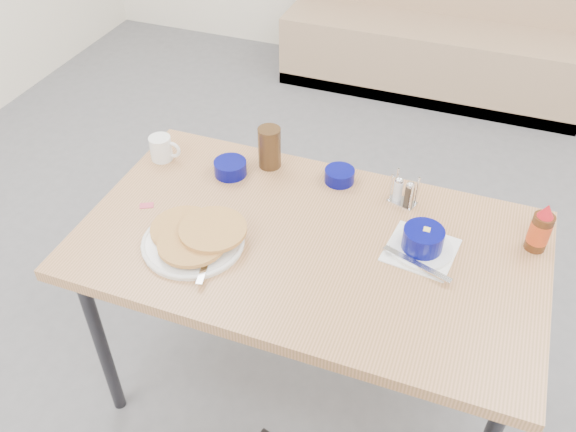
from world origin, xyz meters
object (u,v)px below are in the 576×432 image
(booth_bench, at_px, (436,35))
(butter_bowl, at_px, (339,176))
(amber_tumbler, at_px, (270,147))
(pancake_plate, at_px, (195,238))
(syrup_bottle, at_px, (540,230))
(grits_setting, at_px, (422,242))
(coffee_mug, at_px, (162,148))
(dining_table, at_px, (309,255))
(creamer_bowl, at_px, (230,168))
(condiment_caddy, at_px, (403,193))

(booth_bench, bearing_deg, butter_bowl, -90.02)
(butter_bowl, xyz_separation_m, amber_tumbler, (-0.25, 0.00, 0.05))
(pancake_plate, relative_size, syrup_bottle, 1.90)
(grits_setting, relative_size, syrup_bottle, 1.40)
(amber_tumbler, bearing_deg, booth_bench, 83.43)
(syrup_bottle, bearing_deg, coffee_mug, 179.18)
(dining_table, xyz_separation_m, syrup_bottle, (0.64, 0.20, 0.13))
(dining_table, bearing_deg, coffee_mug, 160.52)
(creamer_bowl, relative_size, syrup_bottle, 0.68)
(dining_table, xyz_separation_m, grits_setting, (0.33, 0.07, 0.10))
(pancake_plate, relative_size, amber_tumbler, 2.11)
(grits_setting, distance_m, syrup_bottle, 0.34)
(dining_table, distance_m, condiment_caddy, 0.37)
(dining_table, height_order, condiment_caddy, condiment_caddy)
(butter_bowl, relative_size, syrup_bottle, 0.61)
(grits_setting, bearing_deg, pancake_plate, -162.42)
(booth_bench, height_order, grits_setting, booth_bench)
(dining_table, relative_size, coffee_mug, 12.31)
(grits_setting, xyz_separation_m, condiment_caddy, (-0.10, 0.21, 0.00))
(pancake_plate, height_order, syrup_bottle, syrup_bottle)
(booth_bench, xyz_separation_m, pancake_plate, (-0.32, -2.67, 0.43))
(pancake_plate, distance_m, condiment_caddy, 0.68)
(coffee_mug, height_order, grits_setting, coffee_mug)
(coffee_mug, bearing_deg, dining_table, -19.48)
(grits_setting, bearing_deg, butter_bowl, 143.26)
(amber_tumbler, bearing_deg, dining_table, -51.12)
(booth_bench, bearing_deg, dining_table, -90.00)
(creamer_bowl, height_order, amber_tumbler, amber_tumbler)
(coffee_mug, relative_size, amber_tumbler, 0.76)
(creamer_bowl, height_order, butter_bowl, creamer_bowl)
(booth_bench, relative_size, pancake_plate, 6.06)
(creamer_bowl, relative_size, amber_tumbler, 0.75)
(booth_bench, xyz_separation_m, condiment_caddy, (0.22, -2.26, 0.45))
(pancake_plate, bearing_deg, creamer_bowl, 97.34)
(butter_bowl, distance_m, syrup_bottle, 0.65)
(booth_bench, height_order, amber_tumbler, booth_bench)
(amber_tumbler, bearing_deg, creamer_bowl, -138.91)
(creamer_bowl, xyz_separation_m, syrup_bottle, (1.00, -0.02, 0.05))
(grits_setting, xyz_separation_m, syrup_bottle, (0.31, 0.13, 0.04))
(pancake_plate, distance_m, coffee_mug, 0.47)
(butter_bowl, bearing_deg, pancake_plate, -125.31)
(coffee_mug, relative_size, butter_bowl, 1.12)
(dining_table, bearing_deg, booth_bench, 90.00)
(dining_table, relative_size, amber_tumbler, 9.41)
(butter_bowl, bearing_deg, creamer_bowl, -165.88)
(syrup_bottle, bearing_deg, dining_table, -162.38)
(grits_setting, height_order, amber_tumbler, amber_tumbler)
(pancake_plate, bearing_deg, booth_bench, 83.21)
(butter_bowl, height_order, condiment_caddy, condiment_caddy)
(booth_bench, distance_m, condiment_caddy, 2.31)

